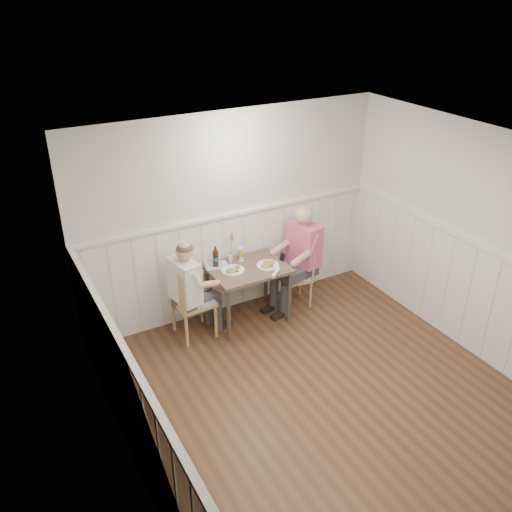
# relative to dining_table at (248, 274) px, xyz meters

# --- Properties ---
(ground_plane) EXTENTS (4.50, 4.50, 0.00)m
(ground_plane) POSITION_rel_dining_table_xyz_m (-0.01, -1.84, -0.65)
(ground_plane) COLOR #442B1E
(room_shell) EXTENTS (4.04, 4.54, 2.60)m
(room_shell) POSITION_rel_dining_table_xyz_m (-0.01, -1.84, 0.87)
(room_shell) COLOR silver
(room_shell) RESTS_ON ground
(wainscot) EXTENTS (4.00, 4.49, 1.34)m
(wainscot) POSITION_rel_dining_table_xyz_m (-0.01, -1.15, 0.04)
(wainscot) COLOR white
(wainscot) RESTS_ON ground
(dining_table) EXTENTS (0.95, 0.70, 0.75)m
(dining_table) POSITION_rel_dining_table_xyz_m (0.00, 0.00, 0.00)
(dining_table) COLOR #483D2C
(dining_table) RESTS_ON ground
(chair_right) EXTENTS (0.45, 0.45, 0.85)m
(chair_right) POSITION_rel_dining_table_xyz_m (0.75, 0.02, -0.19)
(chair_right) COLOR tan
(chair_right) RESTS_ON ground
(chair_left) EXTENTS (0.47, 0.47, 0.95)m
(chair_left) POSITION_rel_dining_table_xyz_m (-0.79, 0.03, -0.13)
(chair_left) COLOR tan
(chair_left) RESTS_ON ground
(man_in_pink) EXTENTS (0.70, 0.50, 1.40)m
(man_in_pink) POSITION_rel_dining_table_xyz_m (0.80, 0.03, -0.06)
(man_in_pink) COLOR #3F3F47
(man_in_pink) RESTS_ON ground
(diner_cream) EXTENTS (0.66, 0.47, 1.30)m
(diner_cream) POSITION_rel_dining_table_xyz_m (-0.80, -0.01, -0.10)
(diner_cream) COLOR #3F3F47
(diner_cream) RESTS_ON ground
(plate_man) EXTENTS (0.28, 0.28, 0.07)m
(plate_man) POSITION_rel_dining_table_xyz_m (0.22, -0.09, 0.12)
(plate_man) COLOR white
(plate_man) RESTS_ON dining_table
(plate_diner) EXTENTS (0.28, 0.28, 0.07)m
(plate_diner) POSITION_rel_dining_table_xyz_m (-0.22, 0.00, 0.12)
(plate_diner) COLOR white
(plate_diner) RESTS_ON dining_table
(beer_glass_a) EXTENTS (0.06, 0.06, 0.15)m
(beer_glass_a) POSITION_rel_dining_table_xyz_m (0.04, 0.25, 0.20)
(beer_glass_a) COLOR silver
(beer_glass_a) RESTS_ON dining_table
(beer_glass_b) EXTENTS (0.07, 0.07, 0.19)m
(beer_glass_b) POSITION_rel_dining_table_xyz_m (0.00, 0.19, 0.22)
(beer_glass_b) COLOR silver
(beer_glass_b) RESTS_ON dining_table
(beer_bottle) EXTENTS (0.08, 0.08, 0.27)m
(beer_bottle) POSITION_rel_dining_table_xyz_m (-0.33, 0.22, 0.22)
(beer_bottle) COLOR black
(beer_bottle) RESTS_ON dining_table
(rolled_napkin) EXTENTS (0.19, 0.17, 0.05)m
(rolled_napkin) POSITION_rel_dining_table_xyz_m (0.21, -0.31, 0.12)
(rolled_napkin) COLOR white
(rolled_napkin) RESTS_ON dining_table
(grass_vase) EXTENTS (0.05, 0.05, 0.43)m
(grass_vase) POSITION_rel_dining_table_xyz_m (-0.13, 0.23, 0.29)
(grass_vase) COLOR silver
(grass_vase) RESTS_ON dining_table
(gingham_mat) EXTENTS (0.33, 0.29, 0.01)m
(gingham_mat) POSITION_rel_dining_table_xyz_m (-0.32, 0.23, 0.10)
(gingham_mat) COLOR #5B7CA8
(gingham_mat) RESTS_ON dining_table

